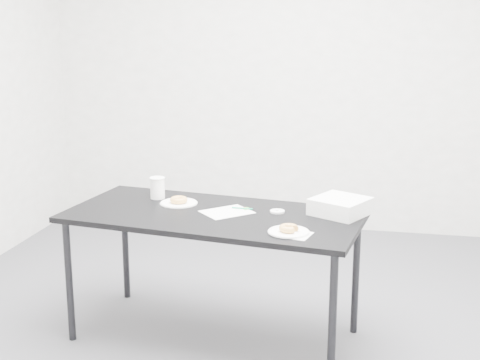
% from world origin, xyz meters
% --- Properties ---
extents(floor, '(4.00, 4.00, 0.00)m').
position_xyz_m(floor, '(0.00, 0.00, 0.00)').
color(floor, '#4B4A4F').
rests_on(floor, ground).
extents(wall_back, '(4.00, 0.02, 2.70)m').
position_xyz_m(wall_back, '(0.00, 2.00, 1.35)').
color(wall_back, white).
rests_on(wall_back, floor).
extents(table, '(1.66, 0.94, 0.72)m').
position_xyz_m(table, '(-0.10, -0.13, 0.66)').
color(table, black).
rests_on(table, floor).
extents(scorecard, '(0.32, 0.32, 0.00)m').
position_xyz_m(scorecard, '(-0.04, -0.10, 0.72)').
color(scorecard, white).
rests_on(scorecard, table).
extents(logo_patch, '(0.06, 0.06, 0.00)m').
position_xyz_m(logo_patch, '(0.06, -0.02, 0.72)').
color(logo_patch, green).
rests_on(logo_patch, scorecard).
extents(pen, '(0.12, 0.02, 0.01)m').
position_xyz_m(pen, '(0.03, -0.03, 0.72)').
color(pen, '#0B835B').
rests_on(pen, scorecard).
extents(napkin, '(0.17, 0.17, 0.00)m').
position_xyz_m(napkin, '(0.38, -0.41, 0.72)').
color(napkin, white).
rests_on(napkin, table).
extents(plate_near, '(0.20, 0.20, 0.01)m').
position_xyz_m(plate_near, '(0.34, -0.39, 0.72)').
color(plate_near, white).
rests_on(plate_near, napkin).
extents(donut_near, '(0.12, 0.12, 0.03)m').
position_xyz_m(donut_near, '(0.34, -0.39, 0.74)').
color(donut_near, gold).
rests_on(donut_near, plate_near).
extents(plate_far, '(0.21, 0.21, 0.01)m').
position_xyz_m(plate_far, '(-0.34, 0.01, 0.72)').
color(plate_far, white).
rests_on(plate_far, table).
extents(donut_far, '(0.13, 0.13, 0.03)m').
position_xyz_m(donut_far, '(-0.34, 0.01, 0.74)').
color(donut_far, gold).
rests_on(donut_far, plate_far).
extents(coffee_cup, '(0.08, 0.08, 0.13)m').
position_xyz_m(coffee_cup, '(-0.49, 0.10, 0.78)').
color(coffee_cup, white).
rests_on(coffee_cup, table).
extents(cup_lid, '(0.08, 0.08, 0.01)m').
position_xyz_m(cup_lid, '(0.23, -0.05, 0.72)').
color(cup_lid, white).
rests_on(cup_lid, table).
extents(bakery_box, '(0.35, 0.35, 0.09)m').
position_xyz_m(bakery_box, '(0.57, -0.01, 0.76)').
color(bakery_box, white).
rests_on(bakery_box, table).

